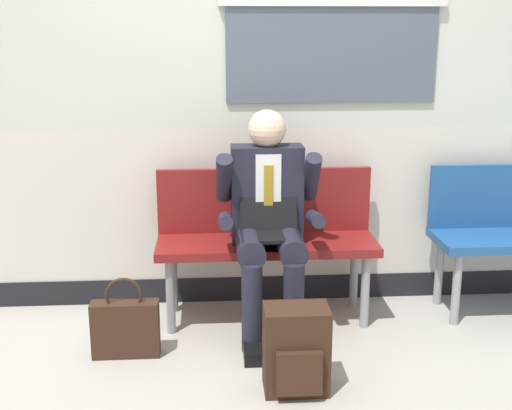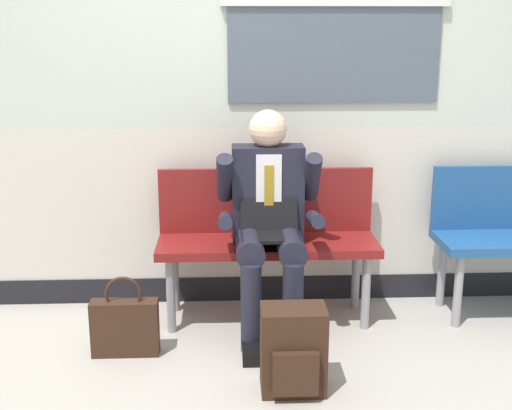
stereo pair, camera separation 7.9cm
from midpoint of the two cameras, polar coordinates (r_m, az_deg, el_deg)
The scene contains 6 objects.
ground_plane at distance 3.65m, azimuth -1.59°, elevation -12.40°, with size 18.00×18.00×0.00m, color #9E9991.
station_wall at distance 4.03m, azimuth -2.09°, elevation 10.74°, with size 6.19×0.16×2.78m.
bench_with_person at distance 3.92m, azimuth 0.24°, elevation -2.18°, with size 1.26×0.42×0.87m.
person_seated at distance 3.69m, azimuth 0.47°, elevation -1.05°, with size 0.57×0.70×1.23m.
backpack at distance 3.23m, azimuth 2.71°, elevation -12.20°, with size 0.30×0.24×0.42m.
handbag at distance 3.63m, azimuth -11.62°, elevation -10.11°, with size 0.35×0.10×0.43m.
Camera 1 is at (-0.16, -3.24, 1.67)m, focal length 47.27 mm.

